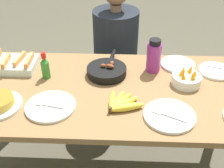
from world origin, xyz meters
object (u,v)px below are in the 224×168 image
Objects in this scene: hot_sauce_bottle at (45,67)px; skillet at (107,70)px; person_figure at (116,63)px; melon_tray at (13,64)px; empty_plate_near_front at (216,71)px; empty_plate_far_left at (178,64)px; water_bottle at (154,56)px; empty_plate_far_right at (169,116)px; empty_plate_mid_edge at (51,106)px; fruit_bowl_mango at (187,79)px; banana_bunch at (121,103)px.

skillet is at bearing 7.69° from hot_sauce_bottle.
melon_tray is at bearing -141.98° from person_figure.
empty_plate_far_left is at bearing 162.48° from empty_plate_near_front.
water_bottle is 0.65m from person_figure.
empty_plate_near_front is 0.56m from empty_plate_far_right.
empty_plate_far_left is at bearing 32.16° from empty_plate_mid_edge.
melon_tray is 0.60m from skillet.
hot_sauce_bottle is (-0.66, -0.11, -0.03)m from water_bottle.
person_figure is (-0.25, 0.49, -0.35)m from water_bottle.
skillet is 1.67× the size of empty_plate_far_left.
hot_sauce_bottle is at bearing -168.02° from empty_plate_far_left.
fruit_bowl_mango is at bearing -38.29° from water_bottle.
melon_tray is 1.28× the size of empty_plate_far_left.
empty_plate_near_front is 1.04m from empty_plate_mid_edge.
empty_plate_near_front is at bearing -0.84° from water_bottle.
skillet is at bearing -94.12° from person_figure.
empty_plate_far_left is at bearing 49.98° from banana_bunch.
empty_plate_far_left is at bearing -45.47° from person_figure.
empty_plate_far_left is at bearing 11.98° from hot_sauce_bottle.
hot_sauce_bottle reaches higher than skillet.
skillet is 0.32× the size of person_figure.
empty_plate_far_right is at bearing -25.44° from hot_sauce_bottle.
banana_bunch is 0.70m from empty_plate_near_front.
fruit_bowl_mango is at bearing -7.20° from melon_tray.
person_figure reaches higher than skillet.
hot_sauce_bottle is (-0.83, -0.18, 0.07)m from empty_plate_far_left.
fruit_bowl_mango is (-0.21, -0.14, 0.03)m from empty_plate_near_front.
fruit_bowl_mango reaches higher than banana_bunch.
empty_plate_near_front is 0.24m from empty_plate_far_left.
hot_sauce_bottle reaches higher than fruit_bowl_mango.
person_figure reaches higher than hot_sauce_bottle.
person_figure is at bearing 70.28° from empty_plate_mid_edge.
skillet is at bearing -168.31° from water_bottle.
hot_sauce_bottle is at bearing -22.86° from melon_tray.
water_bottle is (0.20, 0.37, 0.08)m from banana_bunch.
water_bottle is at bearing 35.03° from empty_plate_mid_edge.
skillet is 1.73× the size of water_bottle.
banana_bunch is 0.17× the size of person_figure.
fruit_bowl_mango is at bearing -85.90° from empty_plate_far_left.
empty_plate_far_right is at bearing -114.29° from fruit_bowl_mango.
melon_tray is 0.77× the size of skillet.
empty_plate_far_left is (0.46, 0.13, -0.02)m from skillet.
hot_sauce_bottle is (0.23, -0.10, 0.04)m from melon_tray.
melon_tray is 1.68× the size of hot_sauce_bottle.
banana_bunch is 0.92× the size of water_bottle.
skillet is 2.18× the size of hot_sauce_bottle.
banana_bunch is 0.69× the size of melon_tray.
skillet is 0.44m from empty_plate_mid_edge.
person_figure is at bearing 5.08° from skillet.
melon_tray is at bearing 94.53° from skillet.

